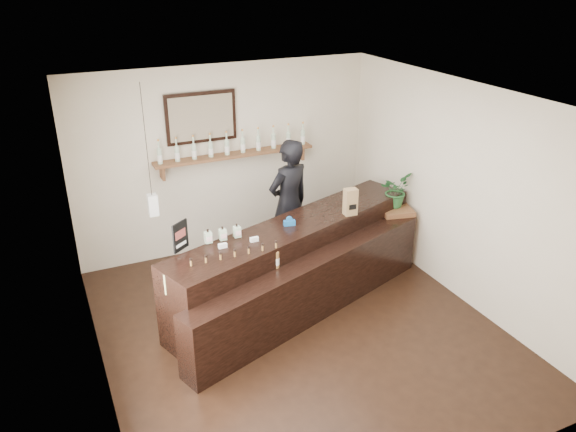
{
  "coord_description": "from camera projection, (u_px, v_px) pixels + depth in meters",
  "views": [
    {
      "loc": [
        -2.48,
        -5.07,
        4.06
      ],
      "look_at": [
        0.18,
        0.7,
        1.18
      ],
      "focal_mm": 35.0,
      "sensor_mm": 36.0,
      "label": 1
    }
  ],
  "objects": [
    {
      "name": "shopkeeper",
      "position": [
        289.0,
        196.0,
        7.88
      ],
      "size": [
        0.89,
        0.7,
        2.14
      ],
      "primitive_type": "imported",
      "rotation": [
        0.0,
        0.0,
        3.42
      ],
      "color": "black",
      "rests_on": "ground"
    },
    {
      "name": "potted_plant",
      "position": [
        395.0,
        190.0,
        7.96
      ],
      "size": [
        0.57,
        0.56,
        0.48
      ],
      "primitive_type": "imported",
      "rotation": [
        0.0,
        0.0,
        0.61
      ],
      "color": "#245B2A",
      "rests_on": "side_cabinet"
    },
    {
      "name": "side_cabinet",
      "position": [
        392.0,
        233.0,
        8.23
      ],
      "size": [
        0.56,
        0.68,
        0.87
      ],
      "color": "brown",
      "rests_on": "ground"
    },
    {
      "name": "promo_sign",
      "position": [
        180.0,
        236.0,
        6.35
      ],
      "size": [
        0.21,
        0.16,
        0.35
      ],
      "color": "black",
      "rests_on": "counter"
    },
    {
      "name": "ground",
      "position": [
        299.0,
        329.0,
        6.81
      ],
      "size": [
        5.0,
        5.0,
        0.0
      ],
      "primitive_type": "plane",
      "color": "black",
      "rests_on": "ground"
    },
    {
      "name": "counter",
      "position": [
        301.0,
        267.0,
        7.18
      ],
      "size": [
        3.81,
        2.22,
        1.24
      ],
      "color": "black",
      "rests_on": "ground"
    },
    {
      "name": "room_shell",
      "position": [
        300.0,
        200.0,
        6.11
      ],
      "size": [
        5.0,
        5.0,
        5.0
      ],
      "color": "beige",
      "rests_on": "ground"
    },
    {
      "name": "tape_dispenser",
      "position": [
        289.0,
        222.0,
        7.0
      ],
      "size": [
        0.15,
        0.08,
        0.12
      ],
      "color": "#175CA2",
      "rests_on": "counter"
    },
    {
      "name": "back_wall_decor",
      "position": [
        217.0,
        139.0,
        7.99
      ],
      "size": [
        2.66,
        0.96,
        1.69
      ],
      "color": "brown",
      "rests_on": "ground"
    },
    {
      "name": "paper_bag",
      "position": [
        350.0,
        202.0,
        7.25
      ],
      "size": [
        0.17,
        0.14,
        0.36
      ],
      "color": "olive",
      "rests_on": "counter"
    }
  ]
}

